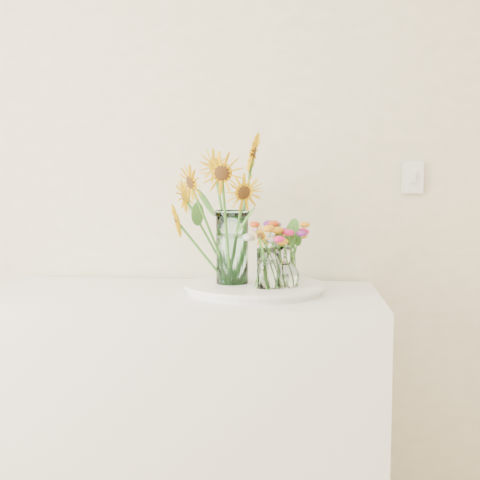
{
  "coord_description": "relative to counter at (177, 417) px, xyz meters",
  "views": [
    {
      "loc": [
        0.25,
        -0.1,
        1.26
      ],
      "look_at": [
        0.04,
        1.94,
        1.08
      ],
      "focal_mm": 45.0,
      "sensor_mm": 36.0,
      "label": 1
    }
  ],
  "objects": [
    {
      "name": "sunflower_bouquet",
      "position": [
        0.2,
        0.02,
        0.73
      ],
      "size": [
        0.82,
        0.82,
        0.51
      ],
      "primitive_type": null,
      "rotation": [
        0.0,
        0.0,
        0.1
      ],
      "color": "#DDA204",
      "rests_on": "tray"
    },
    {
      "name": "tray",
      "position": [
        0.27,
        0.02,
        0.46
      ],
      "size": [
        0.46,
        0.46,
        0.02
      ],
      "primitive_type": "cylinder",
      "color": "white",
      "rests_on": "counter"
    },
    {
      "name": "wildflower_posy_c",
      "position": [
        0.38,
        0.13,
        0.57
      ],
      "size": [
        0.18,
        0.18,
        0.2
      ],
      "primitive_type": null,
      "color": "orange",
      "rests_on": "tray"
    },
    {
      "name": "wildflower_posy_a",
      "position": [
        0.33,
        -0.06,
        0.59
      ],
      "size": [
        0.19,
        0.19,
        0.23
      ],
      "primitive_type": null,
      "color": "orange",
      "rests_on": "tray"
    },
    {
      "name": "small_vase_b",
      "position": [
        0.38,
        -0.03,
        0.54
      ],
      "size": [
        0.11,
        0.11,
        0.14
      ],
      "primitive_type": null,
      "rotation": [
        0.0,
        0.0,
        -0.17
      ],
      "color": "white",
      "rests_on": "tray"
    },
    {
      "name": "small_vase_a",
      "position": [
        0.33,
        -0.06,
        0.54
      ],
      "size": [
        0.1,
        0.1,
        0.14
      ],
      "primitive_type": "cylinder",
      "rotation": [
        0.0,
        0.0,
        -0.28
      ],
      "color": "white",
      "rests_on": "tray"
    },
    {
      "name": "wildflower_posy_b",
      "position": [
        0.38,
        -0.03,
        0.59
      ],
      "size": [
        0.19,
        0.19,
        0.23
      ],
      "primitive_type": null,
      "color": "orange",
      "rests_on": "tray"
    },
    {
      "name": "counter",
      "position": [
        0.0,
        0.0,
        0.0
      ],
      "size": [
        1.4,
        0.6,
        0.9
      ],
      "primitive_type": "cube",
      "color": "white",
      "rests_on": "ground_plane"
    },
    {
      "name": "mason_jar",
      "position": [
        0.2,
        0.02,
        0.61
      ],
      "size": [
        0.12,
        0.12,
        0.26
      ],
      "primitive_type": "cylinder",
      "rotation": [
        0.0,
        0.0,
        0.1
      ],
      "color": "#C0F7F0",
      "rests_on": "tray"
    },
    {
      "name": "small_vase_c",
      "position": [
        0.38,
        0.13,
        0.53
      ],
      "size": [
        0.07,
        0.07,
        0.11
      ],
      "primitive_type": "cylinder",
      "rotation": [
        0.0,
        0.0,
        0.2
      ],
      "color": "white",
      "rests_on": "tray"
    }
  ]
}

